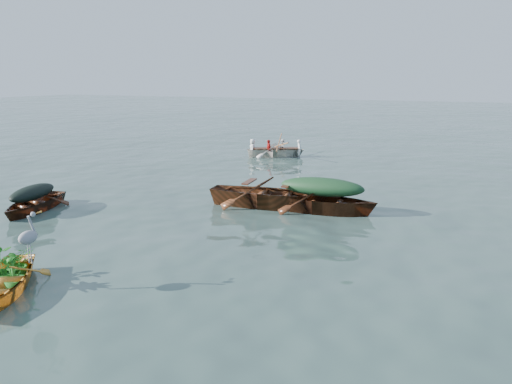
{
  "coord_description": "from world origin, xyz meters",
  "views": [
    {
      "loc": [
        5.86,
        -10.07,
        3.79
      ],
      "look_at": [
        0.34,
        2.83,
        0.5
      ],
      "focal_mm": 35.0,
      "sensor_mm": 36.0,
      "label": 1
    }
  ],
  "objects_px": {
    "rowed_boat": "(276,157)",
    "dark_covered_boat": "(34,211)",
    "green_tarp_boat": "(321,212)",
    "yellow_dinghy": "(0,294)",
    "open_wooden_boat": "(268,207)",
    "heron": "(29,245)"
  },
  "relations": [
    {
      "from": "yellow_dinghy",
      "to": "green_tarp_boat",
      "type": "bearing_deg",
      "value": 32.27
    },
    {
      "from": "yellow_dinghy",
      "to": "green_tarp_boat",
      "type": "xyz_separation_m",
      "value": [
        3.73,
        7.53,
        0.0
      ]
    },
    {
      "from": "green_tarp_boat",
      "to": "open_wooden_boat",
      "type": "bearing_deg",
      "value": 90.0
    },
    {
      "from": "yellow_dinghy",
      "to": "rowed_boat",
      "type": "bearing_deg",
      "value": 62.1
    },
    {
      "from": "yellow_dinghy",
      "to": "heron",
      "type": "bearing_deg",
      "value": 5.19
    },
    {
      "from": "dark_covered_boat",
      "to": "heron",
      "type": "height_order",
      "value": "heron"
    },
    {
      "from": "rowed_boat",
      "to": "dark_covered_boat",
      "type": "bearing_deg",
      "value": 141.23
    },
    {
      "from": "dark_covered_boat",
      "to": "open_wooden_boat",
      "type": "xyz_separation_m",
      "value": [
        6.01,
        3.05,
        0.0
      ]
    },
    {
      "from": "dark_covered_boat",
      "to": "green_tarp_boat",
      "type": "xyz_separation_m",
      "value": [
        7.59,
        3.12,
        0.0
      ]
    },
    {
      "from": "yellow_dinghy",
      "to": "open_wooden_boat",
      "type": "relative_size",
      "value": 0.63
    },
    {
      "from": "open_wooden_boat",
      "to": "rowed_boat",
      "type": "relative_size",
      "value": 1.29
    },
    {
      "from": "yellow_dinghy",
      "to": "green_tarp_boat",
      "type": "relative_size",
      "value": 0.71
    },
    {
      "from": "open_wooden_boat",
      "to": "heron",
      "type": "distance_m",
      "value": 7.38
    },
    {
      "from": "open_wooden_boat",
      "to": "heron",
      "type": "relative_size",
      "value": 5.33
    },
    {
      "from": "dark_covered_boat",
      "to": "heron",
      "type": "distance_m",
      "value": 6.0
    },
    {
      "from": "green_tarp_boat",
      "to": "rowed_boat",
      "type": "distance_m",
      "value": 9.88
    },
    {
      "from": "yellow_dinghy",
      "to": "heron",
      "type": "xyz_separation_m",
      "value": [
        0.44,
        0.33,
        0.87
      ]
    },
    {
      "from": "green_tarp_boat",
      "to": "yellow_dinghy",
      "type": "bearing_deg",
      "value": 151.32
    },
    {
      "from": "open_wooden_boat",
      "to": "heron",
      "type": "xyz_separation_m",
      "value": [
        -1.7,
        -7.13,
        0.87
      ]
    },
    {
      "from": "rowed_boat",
      "to": "heron",
      "type": "distance_m",
      "value": 15.97
    },
    {
      "from": "dark_covered_boat",
      "to": "open_wooden_boat",
      "type": "relative_size",
      "value": 0.68
    },
    {
      "from": "yellow_dinghy",
      "to": "heron",
      "type": "distance_m",
      "value": 1.03
    }
  ]
}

